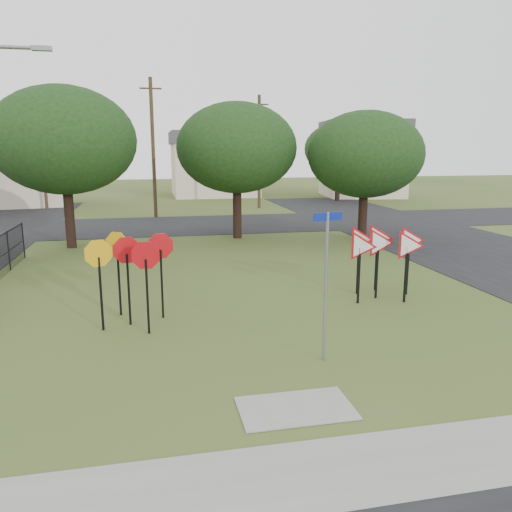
% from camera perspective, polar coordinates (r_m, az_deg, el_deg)
% --- Properties ---
extents(ground, '(140.00, 140.00, 0.00)m').
position_cam_1_polar(ground, '(11.26, 1.04, -11.25)').
color(ground, '#394C1C').
extents(sidewalk, '(30.00, 1.60, 0.02)m').
position_cam_1_polar(sidewalk, '(7.72, 8.70, -23.19)').
color(sidewalk, gray).
rests_on(sidewalk, ground).
extents(street_right, '(8.00, 50.00, 0.02)m').
position_cam_1_polar(street_right, '(25.07, 23.16, 0.85)').
color(street_right, black).
rests_on(street_right, ground).
extents(street_far, '(60.00, 8.00, 0.02)m').
position_cam_1_polar(street_far, '(30.49, -7.48, 3.55)').
color(street_far, black).
rests_on(street_far, ground).
extents(curb_pad, '(2.00, 1.20, 0.02)m').
position_cam_1_polar(curb_pad, '(9.17, 4.57, -16.96)').
color(curb_pad, gray).
rests_on(curb_pad, ground).
extents(street_name_sign, '(0.65, 0.14, 3.20)m').
position_cam_1_polar(street_name_sign, '(10.52, 7.99, -2.52)').
color(street_name_sign, gray).
rests_on(street_name_sign, ground).
extents(stop_sign_cluster, '(2.20, 1.87, 2.33)m').
position_cam_1_polar(stop_sign_cluster, '(13.07, -14.19, -0.30)').
color(stop_sign_cluster, black).
rests_on(stop_sign_cluster, ground).
extents(yield_sign_cluster, '(2.77, 1.82, 2.21)m').
position_cam_1_polar(yield_sign_cluster, '(15.56, 14.19, 1.23)').
color(yield_sign_cluster, black).
rests_on(yield_sign_cluster, ground).
extents(far_pole_a, '(1.40, 0.24, 9.00)m').
position_cam_1_polar(far_pole_a, '(34.07, -11.68, 12.04)').
color(far_pole_a, '#483721').
rests_on(far_pole_a, ground).
extents(far_pole_b, '(1.40, 0.24, 8.50)m').
position_cam_1_polar(far_pole_b, '(38.98, 0.37, 11.88)').
color(far_pole_b, '#483721').
rests_on(far_pole_b, ground).
extents(far_pole_c, '(1.40, 0.24, 9.00)m').
position_cam_1_polar(far_pole_c, '(40.80, -23.29, 11.29)').
color(far_pole_c, '#483721').
rests_on(far_pole_c, ground).
extents(house_left, '(10.58, 8.88, 7.20)m').
position_cam_1_polar(house_left, '(45.59, -27.23, 9.72)').
color(house_left, beige).
rests_on(house_left, ground).
extents(house_mid, '(8.40, 8.40, 6.20)m').
position_cam_1_polar(house_mid, '(50.49, -4.86, 10.51)').
color(house_mid, beige).
rests_on(house_mid, ground).
extents(house_right, '(8.30, 8.30, 7.20)m').
position_cam_1_polar(house_right, '(50.37, 12.04, 10.86)').
color(house_right, beige).
rests_on(house_right, ground).
extents(tree_near_left, '(6.40, 6.40, 7.27)m').
position_cam_1_polar(tree_near_left, '(24.35, -21.13, 12.20)').
color(tree_near_left, black).
rests_on(tree_near_left, ground).
extents(tree_near_mid, '(6.00, 6.00, 6.80)m').
position_cam_1_polar(tree_near_mid, '(25.44, -2.22, 12.23)').
color(tree_near_mid, black).
rests_on(tree_near_mid, ground).
extents(tree_near_right, '(5.60, 5.60, 6.33)m').
position_cam_1_polar(tree_near_right, '(25.29, 12.39, 11.25)').
color(tree_near_right, black).
rests_on(tree_near_right, ground).
extents(tree_far_right, '(6.00, 6.00, 6.80)m').
position_cam_1_polar(tree_far_right, '(45.13, 9.44, 11.99)').
color(tree_far_right, black).
rests_on(tree_far_right, ground).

